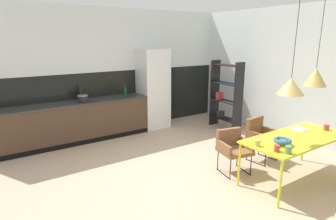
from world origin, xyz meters
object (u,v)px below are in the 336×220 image
object	(u,v)px
open_book	(300,129)
pendant_lamp_over_table_near	(291,86)
armchair_by_stool	(233,145)
fruit_bowl	(282,141)
open_shelf_unit	(225,95)
mug_tall_blue	(257,143)
bottle_wine_green	(81,94)
refrigerator_column	(153,89)
pendant_lamp_over_table_far	(315,77)
cooking_pot	(83,99)
mug_wide_latte	(327,127)
bottle_spice_small	(125,92)
mug_glass_clear	(288,150)
mug_white_ceramic	(277,148)
armchair_corner_seat	(260,133)
dining_table	(296,140)

from	to	relation	value
open_book	pendant_lamp_over_table_near	size ratio (longest dim) A/B	0.20
armchair_by_stool	fruit_bowl	bearing A→B (deg)	108.81
armchair_by_stool	open_shelf_unit	xyz separation A→B (m)	(1.64, 1.84, 0.38)
armchair_by_stool	open_book	bearing A→B (deg)	161.53
mug_tall_blue	bottle_wine_green	size ratio (longest dim) A/B	0.40
refrigerator_column	pendant_lamp_over_table_far	size ratio (longest dim) A/B	1.44
pendant_lamp_over_table_near	pendant_lamp_over_table_far	distance (m)	0.72
cooking_pot	fruit_bowl	bearing A→B (deg)	-65.28
mug_wide_latte	bottle_spice_small	xyz separation A→B (m)	(-1.94, 3.64, 0.23)
mug_tall_blue	bottle_wine_green	bearing A→B (deg)	109.19
mug_glass_clear	mug_white_ceramic	distance (m)	0.14
bottle_wine_green	mug_tall_blue	bearing A→B (deg)	-70.81
mug_wide_latte	mug_white_ceramic	world-z (taller)	same
mug_wide_latte	mug_tall_blue	world-z (taller)	mug_wide_latte
pendant_lamp_over_table_near	mug_wide_latte	bearing A→B (deg)	-1.55
mug_glass_clear	cooking_pot	bearing A→B (deg)	110.70
open_book	open_shelf_unit	bearing A→B (deg)	74.75
armchair_corner_seat	fruit_bowl	world-z (taller)	fruit_bowl
dining_table	bottle_wine_green	size ratio (longest dim) A/B	5.53
mug_wide_latte	mug_white_ceramic	distance (m)	1.50
mug_tall_blue	pendant_lamp_over_table_near	size ratio (longest dim) A/B	0.09
bottle_wine_green	open_shelf_unit	world-z (taller)	open_shelf_unit
refrigerator_column	cooking_pot	size ratio (longest dim) A/B	8.70
dining_table	fruit_bowl	size ratio (longest dim) A/B	7.04
open_shelf_unit	pendant_lamp_over_table_near	size ratio (longest dim) A/B	1.19
dining_table	bottle_wine_green	bearing A→B (deg)	118.62
mug_wide_latte	mug_glass_clear	xyz separation A→B (m)	(-1.42, -0.24, 0.00)
bottle_spice_small	mug_tall_blue	bearing A→B (deg)	-83.47
dining_table	open_shelf_unit	size ratio (longest dim) A/B	1.06
fruit_bowl	mug_tall_blue	bearing A→B (deg)	153.92
dining_table	open_shelf_unit	xyz separation A→B (m)	(1.07, 2.62, 0.16)
armchair_corner_seat	open_shelf_unit	world-z (taller)	open_shelf_unit
mug_tall_blue	bottle_wine_green	world-z (taller)	bottle_wine_green
cooking_pot	bottle_spice_small	size ratio (longest dim) A/B	0.74
mug_glass_clear	bottle_wine_green	world-z (taller)	bottle_wine_green
refrigerator_column	mug_glass_clear	world-z (taller)	refrigerator_column
armchair_by_stool	open_book	distance (m)	1.17
mug_white_ceramic	bottle_wine_green	bearing A→B (deg)	108.62
mug_wide_latte	mug_white_ceramic	xyz separation A→B (m)	(-1.49, -0.12, -0.00)
open_shelf_unit	pendant_lamp_over_table_near	xyz separation A→B (m)	(-1.43, -2.66, 0.72)
armchair_corner_seat	fruit_bowl	xyz separation A→B (m)	(-0.69, -0.92, 0.28)
armchair_by_stool	open_shelf_unit	distance (m)	2.49
mug_glass_clear	open_shelf_unit	xyz separation A→B (m)	(1.75, 2.93, 0.07)
open_shelf_unit	pendant_lamp_over_table_far	size ratio (longest dim) A/B	1.23
armchair_corner_seat	bottle_spice_small	xyz separation A→B (m)	(-1.42, 2.72, 0.50)
mug_glass_clear	open_shelf_unit	distance (m)	3.42
mug_glass_clear	cooking_pot	size ratio (longest dim) A/B	0.58
pendant_lamp_over_table_near	mug_tall_blue	bearing A→B (deg)	163.35
open_book	armchair_by_stool	bearing A→B (deg)	149.42
cooking_pot	open_shelf_unit	xyz separation A→B (m)	(3.25, -1.02, -0.11)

